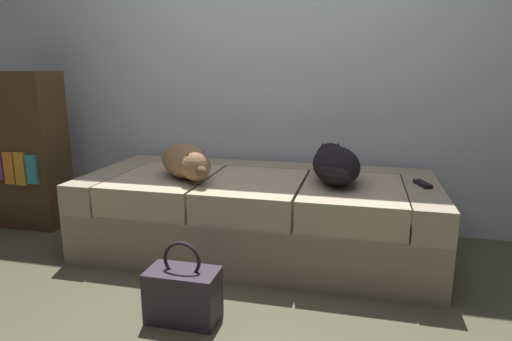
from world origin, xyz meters
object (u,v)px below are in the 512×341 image
(tv_remote, at_px, (423,184))
(handbag, at_px, (183,294))
(dog_tan, at_px, (187,161))
(bookshelf, at_px, (24,150))
(couch, at_px, (258,214))
(dog_dark, at_px, (335,164))

(tv_remote, bearing_deg, handbag, -161.38)
(dog_tan, xyz_separation_m, tv_remote, (1.35, 0.14, -0.09))
(bookshelf, bearing_deg, handbag, -30.32)
(couch, bearing_deg, handbag, -99.51)
(bookshelf, bearing_deg, dog_dark, -2.31)
(dog_dark, height_order, handbag, dog_dark)
(dog_dark, distance_m, handbag, 1.13)
(bookshelf, bearing_deg, couch, -2.65)
(dog_dark, relative_size, handbag, 1.61)
(handbag, bearing_deg, tv_remote, 38.28)
(handbag, bearing_deg, dog_dark, 54.58)
(couch, relative_size, bookshelf, 1.91)
(dog_dark, bearing_deg, dog_tan, -171.79)
(dog_tan, bearing_deg, dog_dark, 8.21)
(dog_dark, xyz_separation_m, tv_remote, (0.49, 0.02, -0.10))
(dog_tan, bearing_deg, handbag, -69.89)
(tv_remote, height_order, bookshelf, bookshelf)
(dog_tan, height_order, tv_remote, dog_tan)
(tv_remote, xyz_separation_m, bookshelf, (-2.69, 0.07, 0.06))
(handbag, bearing_deg, dog_tan, 110.11)
(couch, xyz_separation_m, dog_tan, (-0.41, -0.13, 0.34))
(tv_remote, bearing_deg, dog_dark, 162.21)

